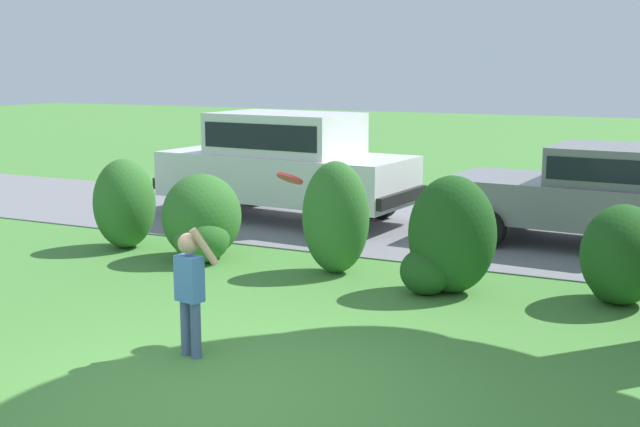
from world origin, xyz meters
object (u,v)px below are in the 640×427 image
parked_suv (285,161)px  child_thrower (190,284)px  parked_sedan (596,192)px  frisbee (290,178)px

parked_suv → child_thrower: bearing=-68.9°
parked_sedan → parked_suv: 5.29m
parked_suv → frisbee: size_ratio=16.22×
parked_sedan → parked_suv: bearing=-178.2°
parked_suv → child_thrower: parked_suv is taller
child_thrower → frisbee: frisbee is taller
child_thrower → frisbee: 1.49m
parked_sedan → parked_suv: size_ratio=0.93×
parked_sedan → frisbee: size_ratio=15.14×
frisbee → parked_sedan: bearing=68.5°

